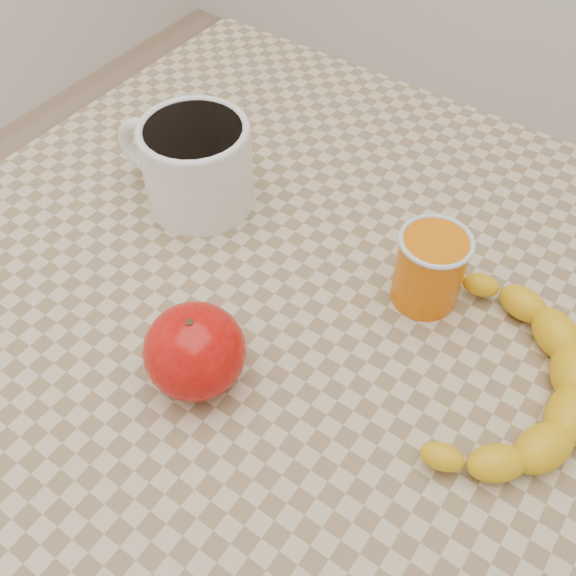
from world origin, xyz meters
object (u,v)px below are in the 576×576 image
Objects in this scene: table at (288,351)px; coffee_mug at (194,161)px; orange_juice_glass at (430,268)px; banana at (508,378)px; apple at (195,351)px.

coffee_mug reaches higher than table.
orange_juice_glass is 0.30× the size of banana.
orange_juice_glass reaches higher than table.
orange_juice_glass is 0.12m from banana.
table is 10.06× the size of orange_juice_glass.
banana is at bearing -5.52° from coffee_mug.
orange_juice_glass is at bearing 38.06° from table.
banana is at bearing 32.11° from apple.
table is 0.22m from coffee_mug.
apple is at bearing -153.00° from banana.
apple is (-0.01, -0.11, 0.13)m from table.
table is at bearing -178.01° from banana.
apple reaches higher than table.
table is 0.17m from apple.
coffee_mug reaches higher than apple.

